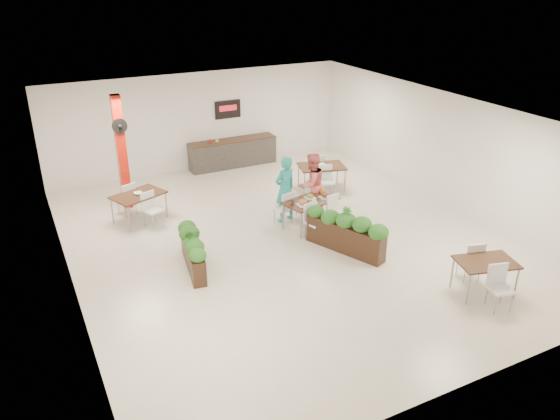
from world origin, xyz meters
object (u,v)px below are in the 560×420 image
(main_table, at_px, (310,204))
(side_table_b, at_px, (322,169))
(planter_left, at_px, (193,248))
(side_table_a, at_px, (138,198))
(diner_woman, at_px, (311,185))
(planter_right, at_px, (345,231))
(service_counter, at_px, (233,152))
(red_column, at_px, (122,152))
(diner_man, at_px, (285,189))
(side_table_c, at_px, (486,267))

(main_table, xyz_separation_m, side_table_b, (1.65, 2.16, 0.01))
(planter_left, xyz_separation_m, side_table_a, (-0.44, 3.12, 0.14))
(diner_woman, distance_m, side_table_b, 1.96)
(diner_woman, distance_m, planter_right, 2.25)
(planter_left, xyz_separation_m, planter_right, (3.50, -0.86, 0.02))
(service_counter, xyz_separation_m, planter_right, (0.04, -6.88, 0.03))
(red_column, relative_size, diner_man, 1.78)
(main_table, height_order, planter_left, planter_left)
(service_counter, bearing_deg, diner_woman, -85.53)
(service_counter, distance_m, side_table_a, 4.86)
(side_table_a, relative_size, side_table_b, 0.99)
(service_counter, relative_size, side_table_c, 1.79)
(service_counter, xyz_separation_m, side_table_b, (1.60, -3.18, 0.15))
(red_column, bearing_deg, diner_woman, -32.83)
(side_table_b, bearing_deg, planter_right, -97.01)
(side_table_c, bearing_deg, diner_woman, 119.26)
(side_table_a, xyz_separation_m, side_table_b, (5.50, -0.27, 0.00))
(service_counter, bearing_deg, red_column, -155.00)
(red_column, height_order, diner_woman, red_column)
(planter_left, height_order, side_table_c, planter_left)
(red_column, xyz_separation_m, side_table_c, (5.59, -7.87, -1.02))
(diner_man, height_order, side_table_b, diner_man)
(planter_left, height_order, side_table_a, planter_left)
(diner_man, xyz_separation_m, side_table_b, (2.04, 1.50, -0.26))
(service_counter, distance_m, planter_right, 6.88)
(service_counter, relative_size, diner_man, 1.67)
(diner_man, bearing_deg, main_table, 107.00)
(red_column, height_order, side_table_a, red_column)
(diner_woman, bearing_deg, planter_left, 5.49)
(red_column, height_order, side_table_b, red_column)
(side_table_b, bearing_deg, side_table_c, -74.24)
(service_counter, distance_m, main_table, 5.34)
(service_counter, xyz_separation_m, diner_woman, (0.37, -4.68, 0.39))
(main_table, bearing_deg, planter_left, -168.72)
(side_table_c, bearing_deg, main_table, 126.02)
(main_table, relative_size, planter_right, 0.91)
(red_column, bearing_deg, side_table_b, -13.17)
(main_table, height_order, diner_woman, diner_woman)
(main_table, distance_m, diner_woman, 0.81)
(main_table, xyz_separation_m, planter_right, (0.08, -1.54, -0.12))
(diner_man, height_order, side_table_c, diner_man)
(diner_man, bearing_deg, side_table_b, -157.37)
(planter_right, bearing_deg, side_table_c, -61.49)
(main_table, distance_m, diner_man, 0.81)
(main_table, bearing_deg, diner_woman, 58.14)
(planter_right, distance_m, side_table_b, 4.02)
(service_counter, height_order, side_table_a, service_counter)
(main_table, distance_m, planter_right, 1.55)
(service_counter, xyz_separation_m, planter_left, (-3.46, -6.02, 0.01))
(diner_woman, height_order, planter_right, diner_woman)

